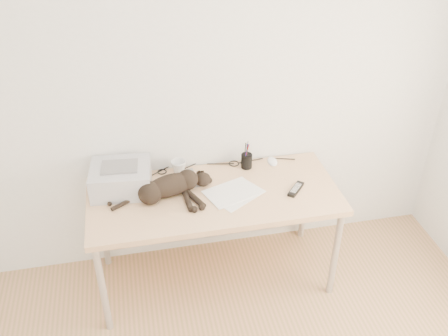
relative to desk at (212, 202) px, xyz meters
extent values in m
plane|color=white|center=(0.00, 0.27, 0.69)|extent=(3.50, 0.00, 3.50)
cube|color=tan|center=(0.00, -0.09, 0.11)|extent=(1.60, 0.70, 0.04)
cylinder|color=#B4B4B6|center=(-0.75, -0.39, -0.26)|extent=(0.04, 0.04, 0.70)
cylinder|color=#B4B4B6|center=(0.75, -0.39, -0.26)|extent=(0.04, 0.04, 0.70)
cylinder|color=#B4B4B6|center=(-0.75, 0.21, -0.26)|extent=(0.04, 0.04, 0.70)
cylinder|color=#B4B4B6|center=(0.75, 0.21, -0.26)|extent=(0.04, 0.04, 0.70)
cube|color=tan|center=(0.00, 0.24, -0.21)|extent=(1.48, 0.02, 0.60)
cube|color=#A5A5AA|center=(-0.57, 0.08, 0.22)|extent=(0.40, 0.35, 0.17)
cube|color=black|center=(-0.57, 0.08, 0.23)|extent=(0.32, 0.05, 0.10)
cube|color=slate|center=(-0.57, 0.08, 0.31)|extent=(0.24, 0.18, 0.01)
cube|color=white|center=(0.14, -0.12, 0.14)|extent=(0.39, 0.36, 0.00)
cube|color=white|center=(0.11, -0.10, 0.14)|extent=(0.38, 0.32, 0.00)
ellipsoid|color=black|center=(-0.27, -0.04, 0.20)|extent=(0.37, 0.23, 0.14)
sphere|color=black|center=(-0.40, -0.09, 0.20)|extent=(0.15, 0.15, 0.15)
ellipsoid|color=black|center=(-0.05, 0.01, 0.18)|extent=(0.13, 0.12, 0.09)
cone|color=black|center=(-0.07, 0.05, 0.22)|extent=(0.05, 0.06, 0.05)
cone|color=black|center=(-0.05, 0.06, 0.21)|extent=(0.05, 0.06, 0.05)
cylinder|color=black|center=(-0.18, -0.15, 0.15)|extent=(0.09, 0.20, 0.04)
cylinder|color=black|center=(-0.13, -0.13, 0.15)|extent=(0.09, 0.20, 0.04)
cylinder|color=black|center=(-0.55, -0.08, 0.15)|extent=(0.22, 0.09, 0.03)
imported|color=white|center=(-0.19, 0.19, 0.18)|extent=(0.14, 0.14, 0.10)
cylinder|color=black|center=(0.28, 0.17, 0.18)|extent=(0.08, 0.08, 0.10)
cylinder|color=#990C0C|center=(0.26, 0.17, 0.26)|extent=(0.01, 0.01, 0.14)
cylinder|color=navy|center=(0.29, 0.18, 0.26)|extent=(0.01, 0.01, 0.14)
cylinder|color=black|center=(0.28, 0.16, 0.26)|extent=(0.01, 0.01, 0.14)
cube|color=slate|center=(-0.11, 0.10, 0.14)|extent=(0.08, 0.21, 0.02)
cube|color=black|center=(0.52, -0.16, 0.14)|extent=(0.15, 0.16, 0.02)
ellipsoid|color=white|center=(0.47, 0.19, 0.15)|extent=(0.07, 0.12, 0.04)
camera|label=1|loc=(-0.46, -2.60, 2.03)|focal=40.00mm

